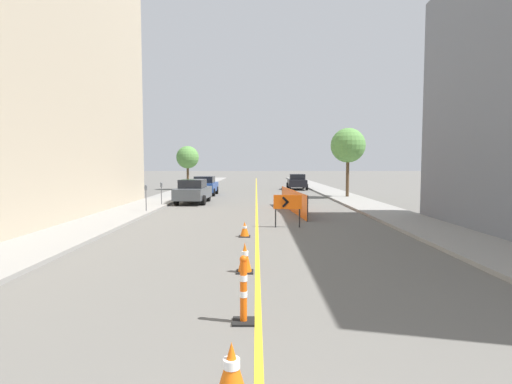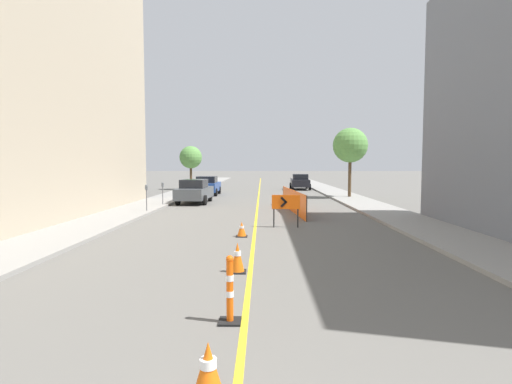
{
  "view_description": "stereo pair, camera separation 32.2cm",
  "coord_description": "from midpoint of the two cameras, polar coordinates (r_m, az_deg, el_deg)",
  "views": [
    {
      "loc": [
        -0.04,
        -1.0,
        2.6
      ],
      "look_at": [
        -0.07,
        21.87,
        1.0
      ],
      "focal_mm": 28.0,
      "sensor_mm": 36.0,
      "label": 1
    },
    {
      "loc": [
        0.29,
        -1.0,
        2.6
      ],
      "look_at": [
        -0.07,
        21.87,
        1.0
      ],
      "focal_mm": 28.0,
      "sensor_mm": 36.0,
      "label": 2
    }
  ],
  "objects": [
    {
      "name": "lane_stripe",
      "position": [
        37.42,
        0.69,
        0.03
      ],
      "size": [
        0.12,
        72.66,
        0.01
      ],
      "color": "gold",
      "rests_on": "ground_plane"
    },
    {
      "name": "sidewalk_left",
      "position": [
        38.06,
        -9.64,
        0.13
      ],
      "size": [
        2.62,
        72.66,
        0.13
      ],
      "color": "gray",
      "rests_on": "ground_plane"
    },
    {
      "name": "sidewalk_right",
      "position": [
        38.01,
        11.03,
        0.11
      ],
      "size": [
        2.62,
        72.66,
        0.13
      ],
      "color": "gray",
      "rests_on": "ground_plane"
    },
    {
      "name": "traffic_cone_nearest",
      "position": [
        4.81,
        -4.76,
        -24.18
      ],
      "size": [
        0.45,
        0.45,
        0.66
      ],
      "color": "black",
      "rests_on": "ground_plane"
    },
    {
      "name": "traffic_cone_second",
      "position": [
        9.71,
        -1.7,
        -9.34
      ],
      "size": [
        0.41,
        0.41,
        0.73
      ],
      "color": "black",
      "rests_on": "ground_plane"
    },
    {
      "name": "traffic_cone_third",
      "position": [
        14.37,
        -1.41,
        -5.35
      ],
      "size": [
        0.4,
        0.4,
        0.54
      ],
      "color": "black",
      "rests_on": "ground_plane"
    },
    {
      "name": "delineator_post_front",
      "position": [
        6.74,
        -2.34,
        -14.34
      ],
      "size": [
        0.37,
        0.37,
        1.12
      ],
      "color": "black",
      "rests_on": "ground_plane"
    },
    {
      "name": "arrow_barricade_primary",
      "position": [
        16.39,
        4.85,
        -1.67
      ],
      "size": [
        1.16,
        0.11,
        1.34
      ],
      "rotation": [
        0.0,
        0.0,
        -0.04
      ],
      "color": "#EF560C",
      "rests_on": "ground_plane"
    },
    {
      "name": "safety_mesh_fence",
      "position": [
        21.83,
        5.72,
        -1.28
      ],
      "size": [
        0.7,
        7.62,
        1.19
      ],
      "rotation": [
        0.0,
        0.0,
        1.66
      ],
      "color": "#EF560C",
      "rests_on": "ground_plane"
    },
    {
      "name": "parked_car_curb_near",
      "position": [
        26.83,
        -8.43,
        0.11
      ],
      "size": [
        2.03,
        4.39,
        1.59
      ],
      "rotation": [
        0.0,
        0.0,
        -0.05
      ],
      "color": "#474C51",
      "rests_on": "ground_plane"
    },
    {
      "name": "parked_car_curb_mid",
      "position": [
        33.82,
        -6.69,
        0.93
      ],
      "size": [
        1.94,
        4.32,
        1.59
      ],
      "rotation": [
        0.0,
        0.0,
        -0.01
      ],
      "color": "navy",
      "rests_on": "ground_plane"
    },
    {
      "name": "parked_car_curb_far",
      "position": [
        41.19,
        6.53,
        1.47
      ],
      "size": [
        1.96,
        4.37,
        1.59
      ],
      "rotation": [
        0.0,
        0.0,
        -0.04
      ],
      "color": "black",
      "rests_on": "ground_plane"
    },
    {
      "name": "parking_meter_near_curb",
      "position": [
        21.9,
        -14.98,
        -0.04
      ],
      "size": [
        0.12,
        0.11,
        1.39
      ],
      "color": "#4C4C51",
      "rests_on": "sidewalk_left"
    },
    {
      "name": "parking_meter_far_curb",
      "position": [
        25.23,
        -12.85,
        0.47
      ],
      "size": [
        0.12,
        0.11,
        1.37
      ],
      "color": "#4C4C51",
      "rests_on": "sidewalk_left"
    },
    {
      "name": "street_tree_left_near",
      "position": [
        41.03,
        -9.08,
        4.89
      ],
      "size": [
        2.26,
        2.26,
        4.3
      ],
      "color": "#4C3823",
      "rests_on": "sidewalk_left"
    },
    {
      "name": "street_tree_right_near",
      "position": [
        31.21,
        13.6,
        6.47
      ],
      "size": [
        2.62,
        2.62,
        5.21
      ],
      "color": "#4C3823",
      "rests_on": "sidewalk_right"
    }
  ]
}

